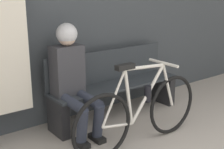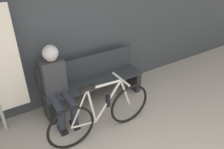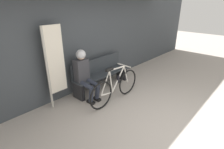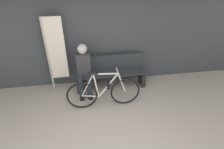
{
  "view_description": "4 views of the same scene",
  "coord_description": "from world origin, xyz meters",
  "px_view_note": "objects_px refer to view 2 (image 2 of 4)",
  "views": [
    {
      "loc": [
        -1.89,
        -0.54,
        1.6
      ],
      "look_at": [
        0.09,
        2.04,
        0.69
      ],
      "focal_mm": 50.0,
      "sensor_mm": 36.0,
      "label": 1
    },
    {
      "loc": [
        -1.03,
        -0.48,
        2.41
      ],
      "look_at": [
        0.45,
        1.86,
        0.8
      ],
      "focal_mm": 35.0,
      "sensor_mm": 36.0,
      "label": 2
    },
    {
      "loc": [
        -2.68,
        -0.86,
        2.28
      ],
      "look_at": [
        0.29,
        1.89,
        0.58
      ],
      "focal_mm": 28.0,
      "sensor_mm": 36.0,
      "label": 3
    },
    {
      "loc": [
        -0.17,
        -1.46,
        2.66
      ],
      "look_at": [
        0.39,
        2.04,
        0.57
      ],
      "focal_mm": 28.0,
      "sensor_mm": 36.0,
      "label": 4
    }
  ],
  "objects_px": {
    "park_bench_near": "(93,82)",
    "banner_pole": "(1,66)",
    "bicycle": "(102,113)",
    "person_seated": "(56,80)"
  },
  "relations": [
    {
      "from": "park_bench_near",
      "to": "banner_pole",
      "type": "bearing_deg",
      "value": 176.55
    },
    {
      "from": "bicycle",
      "to": "banner_pole",
      "type": "height_order",
      "value": "banner_pole"
    },
    {
      "from": "banner_pole",
      "to": "bicycle",
      "type": "bearing_deg",
      "value": -39.4
    },
    {
      "from": "park_bench_near",
      "to": "bicycle",
      "type": "distance_m",
      "value": 0.83
    },
    {
      "from": "bicycle",
      "to": "banner_pole",
      "type": "distance_m",
      "value": 1.52
    },
    {
      "from": "banner_pole",
      "to": "park_bench_near",
      "type": "bearing_deg",
      "value": -3.45
    },
    {
      "from": "person_seated",
      "to": "banner_pole",
      "type": "xyz_separation_m",
      "value": [
        -0.65,
        0.19,
        0.34
      ]
    },
    {
      "from": "bicycle",
      "to": "person_seated",
      "type": "bearing_deg",
      "value": 120.91
    },
    {
      "from": "park_bench_near",
      "to": "bicycle",
      "type": "relative_size",
      "value": 1.09
    },
    {
      "from": "bicycle",
      "to": "person_seated",
      "type": "height_order",
      "value": "person_seated"
    }
  ]
}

